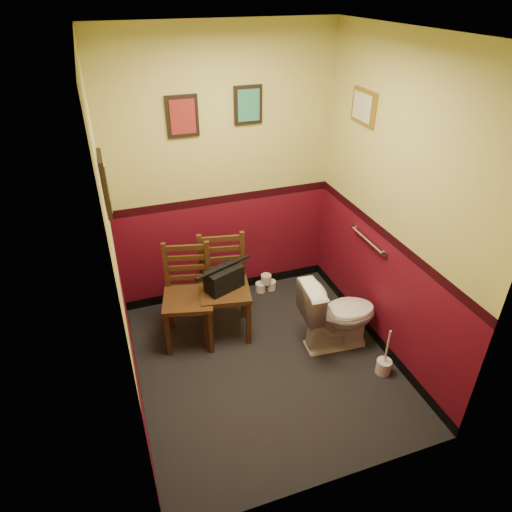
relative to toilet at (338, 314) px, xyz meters
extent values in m
cube|color=black|center=(-0.72, -0.04, -0.35)|extent=(2.20, 2.40, 0.00)
cube|color=silver|center=(-0.72, -0.04, 2.35)|extent=(2.20, 2.40, 0.00)
cube|color=#5A0C1B|center=(-0.72, 1.16, 1.00)|extent=(2.20, 0.00, 2.70)
cube|color=#5A0C1B|center=(-0.72, -1.24, 1.00)|extent=(2.20, 0.00, 2.70)
cube|color=#5A0C1B|center=(-1.82, -0.04, 1.00)|extent=(0.00, 2.40, 2.70)
cube|color=#5A0C1B|center=(0.38, -0.04, 1.00)|extent=(0.00, 2.40, 2.70)
cylinder|color=silver|center=(0.35, 0.21, 0.60)|extent=(0.03, 0.50, 0.03)
cylinder|color=silver|center=(0.37, -0.04, 0.60)|extent=(0.02, 0.06, 0.06)
cylinder|color=silver|center=(0.37, 0.46, 0.60)|extent=(0.02, 0.06, 0.06)
cube|color=black|center=(-1.07, 1.14, 1.60)|extent=(0.28, 0.03, 0.36)
cube|color=maroon|center=(-1.07, 1.13, 1.60)|extent=(0.22, 0.01, 0.30)
cube|color=black|center=(-0.47, 1.14, 1.65)|extent=(0.26, 0.03, 0.34)
cube|color=#288261|center=(-0.47, 1.13, 1.65)|extent=(0.20, 0.01, 0.28)
cube|color=black|center=(-1.80, 0.06, 1.50)|extent=(0.03, 0.30, 0.38)
cube|color=#C0BB97|center=(-1.79, 0.06, 1.50)|extent=(0.01, 0.24, 0.31)
cube|color=olive|center=(0.36, 0.56, 1.70)|extent=(0.03, 0.34, 0.28)
cube|color=#C0BB97|center=(0.35, 0.56, 1.70)|extent=(0.01, 0.28, 0.22)
imported|color=white|center=(0.00, 0.00, 0.00)|extent=(0.74, 0.45, 0.70)
cylinder|color=silver|center=(0.23, -0.47, -0.28)|extent=(0.13, 0.13, 0.13)
cylinder|color=silver|center=(0.23, -0.47, -0.06)|extent=(0.02, 0.02, 0.38)
cube|color=#4E2F17|center=(-1.27, 0.51, 0.13)|extent=(0.54, 0.54, 0.04)
cube|color=#4E2F17|center=(-1.50, 0.37, -0.11)|extent=(0.05, 0.05, 0.48)
cube|color=#4E2F17|center=(-1.41, 0.74, -0.11)|extent=(0.05, 0.05, 0.48)
cube|color=#4E2F17|center=(-1.13, 0.28, -0.11)|extent=(0.05, 0.05, 0.48)
cube|color=#4E2F17|center=(-1.04, 0.65, -0.11)|extent=(0.05, 0.05, 0.48)
cube|color=#4E2F17|center=(-1.41, 0.75, 0.37)|extent=(0.05, 0.05, 0.48)
cube|color=#4E2F17|center=(-1.04, 0.66, 0.37)|extent=(0.05, 0.05, 0.48)
cube|color=#4E2F17|center=(-1.22, 0.70, 0.24)|extent=(0.36, 0.11, 0.05)
cube|color=#4E2F17|center=(-1.22, 0.70, 0.34)|extent=(0.36, 0.11, 0.05)
cube|color=#4E2F17|center=(-1.22, 0.70, 0.45)|extent=(0.36, 0.11, 0.05)
cube|color=#4E2F17|center=(-1.22, 0.70, 0.56)|extent=(0.36, 0.11, 0.05)
cube|color=#4E2F17|center=(-0.93, 0.51, 0.14)|extent=(0.54, 0.54, 0.04)
cube|color=#4E2F17|center=(-1.16, 0.35, -0.10)|extent=(0.05, 0.05, 0.49)
cube|color=#4E2F17|center=(-1.08, 0.74, -0.10)|extent=(0.05, 0.05, 0.49)
cube|color=#4E2F17|center=(-0.77, 0.28, -0.10)|extent=(0.05, 0.05, 0.49)
cube|color=#4E2F17|center=(-0.70, 0.67, -0.10)|extent=(0.05, 0.05, 0.49)
cube|color=#4E2F17|center=(-1.08, 0.75, 0.39)|extent=(0.05, 0.05, 0.49)
cube|color=#4E2F17|center=(-0.70, 0.67, 0.39)|extent=(0.05, 0.05, 0.49)
cube|color=#4E2F17|center=(-0.89, 0.71, 0.25)|extent=(0.37, 0.09, 0.05)
cube|color=#4E2F17|center=(-0.89, 0.71, 0.36)|extent=(0.37, 0.09, 0.05)
cube|color=#4E2F17|center=(-0.89, 0.71, 0.47)|extent=(0.37, 0.09, 0.05)
cube|color=#4E2F17|center=(-0.89, 0.71, 0.58)|extent=(0.37, 0.09, 0.05)
cube|color=black|center=(-0.93, 0.51, 0.27)|extent=(0.38, 0.29, 0.22)
cylinder|color=black|center=(-0.93, 0.51, 0.40)|extent=(0.29, 0.14, 0.03)
cylinder|color=silver|center=(-0.38, 1.03, -0.30)|extent=(0.11, 0.11, 0.10)
cylinder|color=silver|center=(-0.26, 1.03, -0.30)|extent=(0.11, 0.11, 0.10)
cylinder|color=silver|center=(-0.32, 1.02, -0.20)|extent=(0.11, 0.11, 0.10)
camera|label=1|loc=(-1.78, -2.84, 2.64)|focal=32.00mm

